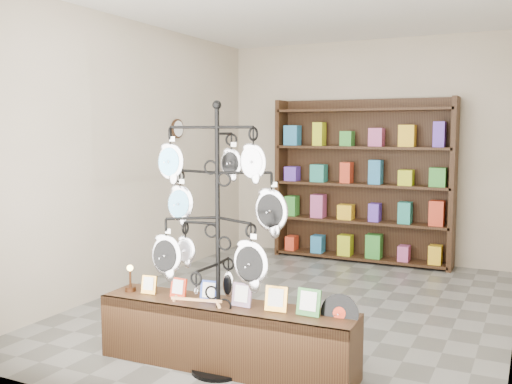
% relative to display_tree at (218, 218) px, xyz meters
% --- Properties ---
extents(ground, '(5.00, 5.00, 0.00)m').
position_rel_display_tree_xyz_m(ground, '(-0.07, 1.72, -1.15)').
color(ground, slate).
rests_on(ground, ground).
extents(room_envelope, '(5.00, 5.00, 5.00)m').
position_rel_display_tree_xyz_m(room_envelope, '(-0.07, 1.72, 0.70)').
color(room_envelope, '#C2B09C').
rests_on(room_envelope, ground).
extents(display_tree, '(1.02, 0.93, 1.99)m').
position_rel_display_tree_xyz_m(display_tree, '(0.00, 0.00, 0.00)').
color(display_tree, black).
rests_on(display_tree, ground).
extents(front_shelf, '(2.00, 0.49, 0.70)m').
position_rel_display_tree_xyz_m(front_shelf, '(0.01, 0.09, -0.90)').
color(front_shelf, black).
rests_on(front_shelf, ground).
extents(back_shelving, '(2.42, 0.36, 2.20)m').
position_rel_display_tree_xyz_m(back_shelving, '(-0.07, 4.02, -0.12)').
color(back_shelving, black).
rests_on(back_shelving, ground).
extents(wall_clocks, '(0.03, 0.24, 0.84)m').
position_rel_display_tree_xyz_m(wall_clocks, '(-2.04, 2.52, 0.35)').
color(wall_clocks, black).
rests_on(wall_clocks, ground).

